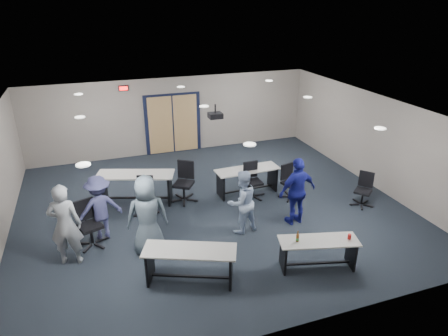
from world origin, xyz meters
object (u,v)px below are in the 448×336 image
object	(u,v)px
chair_back_c	(253,181)
person_gray	(65,225)
chair_back_b	(184,183)
table_front_left	(190,260)
table_front_right	(318,248)
person_plaid	(147,216)
person_back	(100,208)
table_back_left	(136,183)
chair_loose_right	(363,190)
chair_back_d	(291,182)
table_back_right	(247,177)
chair_back_a	(145,197)
person_lightblue	(242,202)
chair_loose_left	(90,224)
person_navy	(297,191)

from	to	relation	value
chair_back_c	person_gray	distance (m)	5.09
chair_back_b	table_front_left	bearing A→B (deg)	-68.98
table_front_right	person_plaid	world-z (taller)	person_plaid
table_front_right	person_back	distance (m)	4.93
table_back_left	chair_loose_right	size ratio (longest dim) A/B	2.34
chair_back_d	person_back	distance (m)	5.14
table_back_left	person_gray	world-z (taller)	person_gray
table_front_left	chair_loose_right	xyz separation A→B (m)	(5.20, 1.50, -0.04)
chair_loose_right	person_back	world-z (taller)	person_back
table_back_right	chair_loose_right	size ratio (longest dim) A/B	1.99
table_front_left	table_front_right	size ratio (longest dim) A/B	1.11
chair_loose_right	chair_back_c	bearing A→B (deg)	-158.17
chair_back_a	chair_back_b	distance (m)	1.18
table_back_left	chair_back_a	size ratio (longest dim) A/B	2.17
person_plaid	person_lightblue	world-z (taller)	person_plaid
chair_back_a	person_gray	distance (m)	2.43
chair_loose_left	person_back	xyz separation A→B (m)	(0.25, 0.24, 0.25)
table_front_right	person_back	world-z (taller)	person_back
person_gray	person_plaid	distance (m)	1.67
chair_back_b	chair_loose_left	size ratio (longest dim) A/B	1.04
chair_back_c	chair_loose_right	bearing A→B (deg)	-29.95
table_front_right	chair_loose_left	distance (m)	5.02
table_back_right	chair_loose_right	bearing A→B (deg)	-35.35
table_front_right	chair_back_b	xyz separation A→B (m)	(-1.90, 3.80, 0.10)
chair_back_d	chair_loose_right	world-z (taller)	chair_back_d
person_gray	person_navy	xyz separation A→B (m)	(5.32, -0.13, -0.05)
table_back_right	person_navy	xyz separation A→B (m)	(0.52, -1.93, 0.36)
chair_back_a	person_back	size ratio (longest dim) A/B	0.64
chair_loose_left	person_lightblue	distance (m)	3.50
person_plaid	person_navy	world-z (taller)	person_plaid
person_navy	person_back	xyz separation A→B (m)	(-4.61, 0.88, -0.08)
chair_loose_left	person_back	world-z (taller)	person_back
table_front_right	table_back_right	size ratio (longest dim) A/B	0.92
chair_back_b	person_back	size ratio (longest dim) A/B	0.71
table_front_left	table_back_left	world-z (taller)	table_back_left
table_back_right	chair_back_b	world-z (taller)	chair_back_b
table_back_left	person_gray	bearing A→B (deg)	-108.29
person_gray	person_plaid	bearing A→B (deg)	-173.94
chair_back_a	person_back	distance (m)	1.41
chair_back_b	chair_back_c	world-z (taller)	chair_back_b
chair_loose_left	chair_loose_right	bearing A→B (deg)	-24.03
person_plaid	table_front_right	bearing A→B (deg)	155.71
chair_back_d	chair_loose_right	size ratio (longest dim) A/B	1.05
chair_loose_left	chair_back_c	bearing A→B (deg)	-7.91
chair_back_d	chair_loose_right	bearing A→B (deg)	-46.52
chair_back_d	person_navy	world-z (taller)	person_navy
chair_loose_right	person_back	bearing A→B (deg)	-135.42
chair_back_a	chair_back_d	size ratio (longest dim) A/B	1.03
table_front_left	chair_back_a	distance (m)	3.01
chair_loose_left	person_plaid	world-z (taller)	person_plaid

